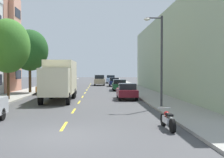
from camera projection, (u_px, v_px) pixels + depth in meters
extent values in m
plane|color=#424244|center=(88.00, 89.00, 40.81)|extent=(160.00, 160.00, 0.00)
cube|color=#99968E|center=(37.00, 89.00, 38.46)|extent=(3.20, 120.00, 0.14)
cube|color=#99968E|center=(136.00, 89.00, 39.17)|extent=(3.20, 120.00, 0.14)
cube|color=yellow|center=(64.00, 126.00, 12.86)|extent=(0.14, 2.20, 0.01)
cube|color=yellow|center=(74.00, 111.00, 17.85)|extent=(0.14, 2.20, 0.01)
cube|color=yellow|center=(79.00, 102.00, 22.84)|extent=(0.14, 2.20, 0.01)
cube|color=yellow|center=(83.00, 97.00, 27.83)|extent=(0.14, 2.20, 0.01)
cube|color=yellow|center=(85.00, 93.00, 32.83)|extent=(0.14, 2.20, 0.01)
cube|color=yellow|center=(87.00, 90.00, 37.82)|extent=(0.14, 2.20, 0.01)
cube|color=yellow|center=(88.00, 88.00, 42.81)|extent=(0.14, 2.20, 0.01)
cube|color=yellow|center=(89.00, 86.00, 47.80)|extent=(0.14, 2.20, 0.01)
cube|color=yellow|center=(90.00, 85.00, 52.79)|extent=(0.14, 2.20, 0.01)
cube|color=yellow|center=(91.00, 84.00, 57.79)|extent=(0.14, 2.20, 0.01)
cube|color=#E19B83|center=(16.00, 38.00, 32.89)|extent=(0.55, 2.96, 9.64)
cube|color=#1E232D|center=(18.00, 74.00, 33.03)|extent=(0.04, 2.25, 1.10)
cube|color=#1E232D|center=(18.00, 44.00, 32.93)|extent=(0.04, 2.25, 1.10)
cube|color=#1E232D|center=(18.00, 13.00, 32.82)|extent=(0.04, 2.25, 1.10)
cube|color=#99AD8E|center=(202.00, 55.00, 31.38)|extent=(10.00, 36.00, 9.09)
cylinder|color=#47331E|center=(8.00, 83.00, 24.10)|extent=(0.22, 0.22, 2.93)
ellipsoid|color=#387028|center=(8.00, 46.00, 24.01)|extent=(3.88, 3.88, 4.81)
cylinder|color=#47331E|center=(30.00, 79.00, 31.75)|extent=(0.32, 0.32, 3.14)
ellipsoid|color=#1E4C1E|center=(30.00, 50.00, 31.65)|extent=(4.27, 4.27, 4.82)
cylinder|color=#38383D|center=(162.00, 61.00, 19.11)|extent=(0.16, 0.16, 6.37)
cylinder|color=#38383D|center=(154.00, 18.00, 19.00)|extent=(1.10, 0.10, 0.10)
ellipsoid|color=silver|center=(147.00, 19.00, 18.98)|extent=(0.44, 0.28, 0.20)
cube|color=beige|center=(61.00, 77.00, 25.06)|extent=(2.44, 5.89, 2.91)
cube|color=beige|center=(54.00, 82.00, 20.99)|extent=(2.32, 1.92, 2.20)
cube|color=black|center=(52.00, 76.00, 20.08)|extent=(2.02, 0.09, 0.97)
cube|color=black|center=(65.00, 92.00, 27.95)|extent=(2.40, 0.18, 0.24)
cylinder|color=black|center=(41.00, 99.00, 20.92)|extent=(0.29, 0.96, 0.96)
cylinder|color=black|center=(68.00, 99.00, 21.04)|extent=(0.29, 0.96, 0.96)
cylinder|color=black|center=(53.00, 93.00, 26.77)|extent=(0.29, 0.96, 0.96)
cylinder|color=black|center=(74.00, 93.00, 26.89)|extent=(0.29, 0.96, 0.96)
cylinder|color=black|center=(51.00, 94.00, 25.68)|extent=(0.29, 0.96, 0.96)
cylinder|color=black|center=(73.00, 94.00, 25.80)|extent=(0.29, 0.96, 0.96)
cube|color=#333338|center=(62.00, 83.00, 44.04)|extent=(1.80, 4.03, 0.62)
cube|color=black|center=(63.00, 80.00, 44.50)|extent=(1.56, 1.70, 0.55)
cylinder|color=black|center=(56.00, 86.00, 42.67)|extent=(0.23, 0.66, 0.66)
cylinder|color=black|center=(66.00, 86.00, 42.72)|extent=(0.23, 0.66, 0.66)
cylinder|color=black|center=(59.00, 85.00, 45.38)|extent=(0.23, 0.66, 0.66)
cylinder|color=black|center=(68.00, 85.00, 45.43)|extent=(0.23, 0.66, 0.66)
cube|color=#AD1E1E|center=(69.00, 81.00, 56.26)|extent=(1.83, 4.04, 0.62)
cube|color=black|center=(70.00, 78.00, 56.72)|extent=(1.57, 1.71, 0.55)
cylinder|color=black|center=(65.00, 83.00, 54.88)|extent=(0.23, 0.66, 0.66)
cylinder|color=black|center=(72.00, 83.00, 54.93)|extent=(0.23, 0.66, 0.66)
cylinder|color=black|center=(67.00, 82.00, 57.60)|extent=(0.23, 0.66, 0.66)
cylinder|color=black|center=(74.00, 82.00, 57.64)|extent=(0.23, 0.66, 0.66)
cube|color=navy|center=(114.00, 83.00, 47.43)|extent=(1.74, 4.00, 0.62)
cube|color=black|center=(114.00, 79.00, 46.94)|extent=(1.53, 1.68, 0.55)
cylinder|color=black|center=(118.00, 84.00, 48.84)|extent=(0.22, 0.66, 0.66)
cylinder|color=black|center=(109.00, 84.00, 48.76)|extent=(0.22, 0.66, 0.66)
cylinder|color=black|center=(119.00, 85.00, 46.12)|extent=(0.22, 0.66, 0.66)
cylinder|color=black|center=(110.00, 85.00, 46.05)|extent=(0.22, 0.66, 0.66)
cylinder|color=black|center=(2.00, 114.00, 14.36)|extent=(0.22, 0.66, 0.66)
cube|color=#7A9EC6|center=(111.00, 80.00, 60.41)|extent=(2.07, 5.32, 0.80)
cube|color=black|center=(111.00, 77.00, 61.56)|extent=(1.78, 1.61, 0.60)
cylinder|color=black|center=(114.00, 81.00, 62.26)|extent=(0.23, 0.66, 0.66)
cylinder|color=black|center=(107.00, 81.00, 62.19)|extent=(0.23, 0.66, 0.66)
cylinder|color=black|center=(115.00, 82.00, 58.66)|extent=(0.23, 0.66, 0.66)
cylinder|color=black|center=(107.00, 82.00, 58.59)|extent=(0.23, 0.66, 0.66)
cube|color=silver|center=(66.00, 82.00, 50.45)|extent=(1.93, 4.74, 0.62)
cube|color=black|center=(66.00, 79.00, 50.81)|extent=(1.66, 2.86, 0.55)
cylinder|color=black|center=(60.00, 84.00, 48.84)|extent=(0.23, 0.66, 0.66)
cylinder|color=black|center=(69.00, 84.00, 48.88)|extent=(0.23, 0.66, 0.66)
cylinder|color=black|center=(63.00, 83.00, 52.03)|extent=(0.23, 0.66, 0.66)
cylinder|color=black|center=(71.00, 83.00, 52.08)|extent=(0.23, 0.66, 0.66)
cube|color=orange|center=(47.00, 88.00, 31.54)|extent=(1.75, 4.01, 0.62)
cube|color=black|center=(48.00, 83.00, 32.00)|extent=(1.54, 1.68, 0.55)
cylinder|color=black|center=(38.00, 92.00, 30.15)|extent=(0.22, 0.66, 0.66)
cylinder|color=black|center=(52.00, 92.00, 30.22)|extent=(0.22, 0.66, 0.66)
cylinder|color=black|center=(43.00, 90.00, 32.87)|extent=(0.22, 0.66, 0.66)
cylinder|color=black|center=(55.00, 90.00, 32.94)|extent=(0.22, 0.66, 0.66)
cube|color=maroon|center=(127.00, 92.00, 25.33)|extent=(1.80, 4.03, 0.62)
cube|color=black|center=(127.00, 86.00, 24.83)|extent=(1.56, 1.70, 0.55)
cylinder|color=black|center=(133.00, 94.00, 26.72)|extent=(0.23, 0.66, 0.66)
cylinder|color=black|center=(118.00, 94.00, 26.67)|extent=(0.23, 0.66, 0.66)
cylinder|color=black|center=(137.00, 97.00, 24.00)|extent=(0.23, 0.66, 0.66)
cylinder|color=black|center=(119.00, 97.00, 23.95)|extent=(0.23, 0.66, 0.66)
cube|color=#194C28|center=(119.00, 86.00, 37.10)|extent=(1.91, 4.74, 0.62)
cube|color=black|center=(119.00, 82.00, 36.71)|extent=(1.66, 2.85, 0.55)
cylinder|color=black|center=(124.00, 87.00, 38.73)|extent=(0.23, 0.66, 0.66)
cylinder|color=black|center=(113.00, 87.00, 38.68)|extent=(0.23, 0.66, 0.66)
cylinder|color=black|center=(126.00, 89.00, 35.54)|extent=(0.23, 0.66, 0.66)
cylinder|color=black|center=(114.00, 89.00, 35.49)|extent=(0.23, 0.66, 0.66)
cube|color=tan|center=(99.00, 81.00, 50.63)|extent=(1.95, 4.80, 0.90)
cube|color=black|center=(99.00, 77.00, 50.61)|extent=(1.72, 2.78, 0.70)
cylinder|color=black|center=(104.00, 83.00, 52.31)|extent=(0.22, 0.66, 0.66)
cylinder|color=black|center=(95.00, 83.00, 52.23)|extent=(0.22, 0.66, 0.66)
cylinder|color=black|center=(104.00, 84.00, 49.05)|extent=(0.22, 0.66, 0.66)
cylinder|color=black|center=(95.00, 84.00, 48.97)|extent=(0.22, 0.66, 0.66)
cylinder|color=black|center=(163.00, 120.00, 12.89)|extent=(0.16, 0.60, 0.60)
cylinder|color=black|center=(172.00, 126.00, 11.45)|extent=(0.16, 0.60, 0.60)
cube|color=silver|center=(168.00, 120.00, 12.16)|extent=(0.30, 0.82, 0.28)
ellipsoid|color=maroon|center=(167.00, 114.00, 12.33)|extent=(0.24, 0.48, 0.22)
cube|color=black|center=(169.00, 115.00, 11.90)|extent=(0.23, 0.53, 0.10)
cylinder|color=silver|center=(164.00, 108.00, 12.76)|extent=(0.62, 0.05, 0.03)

